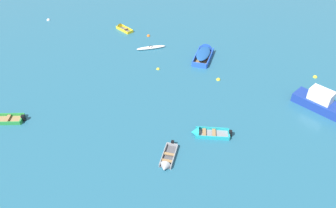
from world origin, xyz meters
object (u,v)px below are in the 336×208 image
at_px(rowboat_grey_far_back, 167,162).
at_px(kayak_white_outer_left, 151,48).
at_px(rowboat_yellow_foreground_center, 121,28).
at_px(motor_launch_deep_blue_far_right, 329,107).
at_px(mooring_buoy_central, 148,36).
at_px(rowboat_blue_back_row_right, 205,53).
at_px(mooring_buoy_far_field, 315,77).
at_px(mooring_buoy_midfield, 158,69).
at_px(mooring_buoy_near_foreground, 48,20).
at_px(mooring_buoy_between_boats_left, 218,80).
at_px(rowboat_turquoise_far_left, 203,133).

relative_size(rowboat_grey_far_back, kayak_white_outer_left, 0.87).
relative_size(rowboat_yellow_foreground_center, motor_launch_deep_blue_far_right, 0.47).
bearing_deg(mooring_buoy_central, rowboat_blue_back_row_right, -29.85).
bearing_deg(mooring_buoy_far_field, mooring_buoy_midfield, -178.12).
bearing_deg(mooring_buoy_midfield, mooring_buoy_central, 107.41).
height_order(motor_launch_deep_blue_far_right, mooring_buoy_midfield, motor_launch_deep_blue_far_right).
bearing_deg(motor_launch_deep_blue_far_right, kayak_white_outer_left, 151.34).
height_order(mooring_buoy_midfield, mooring_buoy_near_foreground, mooring_buoy_near_foreground).
distance_m(kayak_white_outer_left, rowboat_yellow_foreground_center, 7.00).
bearing_deg(mooring_buoy_between_boats_left, rowboat_yellow_foreground_center, 140.19).
relative_size(kayak_white_outer_left, mooring_buoy_midfield, 9.21).
distance_m(rowboat_turquoise_far_left, mooring_buoy_near_foreground, 30.49).
bearing_deg(rowboat_grey_far_back, mooring_buoy_midfield, 101.54).
height_order(rowboat_turquoise_far_left, mooring_buoy_central, rowboat_turquoise_far_left).
bearing_deg(rowboat_grey_far_back, kayak_white_outer_left, 103.49).
xyz_separation_m(motor_launch_deep_blue_far_right, mooring_buoy_midfield, (-16.34, 5.28, -0.63)).
height_order(rowboat_turquoise_far_left, motor_launch_deep_blue_far_right, motor_launch_deep_blue_far_right).
relative_size(rowboat_yellow_foreground_center, mooring_buoy_between_boats_left, 6.47).
xyz_separation_m(rowboat_turquoise_far_left, rowboat_blue_back_row_right, (-0.42, 13.32, 0.25)).
distance_m(rowboat_grey_far_back, mooring_buoy_near_foreground, 31.30).
relative_size(rowboat_turquoise_far_left, rowboat_blue_back_row_right, 0.72).
distance_m(motor_launch_deep_blue_far_right, mooring_buoy_midfield, 17.18).
relative_size(kayak_white_outer_left, mooring_buoy_near_foreground, 7.59).
relative_size(rowboat_turquoise_far_left, mooring_buoy_central, 8.03).
bearing_deg(kayak_white_outer_left, rowboat_grey_far_back, -76.51).
distance_m(motor_launch_deep_blue_far_right, mooring_buoy_near_foreground, 37.25).
bearing_deg(rowboat_yellow_foreground_center, rowboat_blue_back_row_right, -27.68).
relative_size(motor_launch_deep_blue_far_right, mooring_buoy_midfield, 15.76).
xyz_separation_m(rowboat_blue_back_row_right, motor_launch_deep_blue_far_right, (11.49, -8.90, 0.21)).
bearing_deg(mooring_buoy_central, rowboat_grey_far_back, -76.25).
xyz_separation_m(mooring_buoy_midfield, mooring_buoy_near_foreground, (-17.21, 10.90, 0.00)).
bearing_deg(rowboat_blue_back_row_right, mooring_buoy_between_boats_left, -71.28).
xyz_separation_m(rowboat_grey_far_back, mooring_buoy_central, (-5.15, 21.04, -0.15)).
distance_m(rowboat_blue_back_row_right, motor_launch_deep_blue_far_right, 14.53).
relative_size(rowboat_blue_back_row_right, mooring_buoy_midfield, 12.72).
xyz_separation_m(rowboat_turquoise_far_left, motor_launch_deep_blue_far_right, (11.07, 4.42, 0.47)).
relative_size(rowboat_yellow_foreground_center, mooring_buoy_central, 6.55).
relative_size(motor_launch_deep_blue_far_right, mooring_buoy_near_foreground, 12.99).
height_order(mooring_buoy_central, mooring_buoy_near_foreground, mooring_buoy_near_foreground).
height_order(rowboat_grey_far_back, mooring_buoy_central, rowboat_grey_far_back).
height_order(kayak_white_outer_left, motor_launch_deep_blue_far_right, motor_launch_deep_blue_far_right).
relative_size(kayak_white_outer_left, mooring_buoy_far_field, 7.93).
distance_m(rowboat_turquoise_far_left, rowboat_blue_back_row_right, 13.33).
relative_size(rowboat_yellow_foreground_center, mooring_buoy_near_foreground, 6.11).
bearing_deg(rowboat_yellow_foreground_center, mooring_buoy_far_field, -21.37).
height_order(rowboat_grey_far_back, mooring_buoy_between_boats_left, rowboat_grey_far_back).
bearing_deg(rowboat_grey_far_back, motor_launch_deep_blue_far_right, 30.29).
distance_m(rowboat_blue_back_row_right, mooring_buoy_near_foreground, 23.23).
distance_m(kayak_white_outer_left, mooring_buoy_midfield, 4.76).
xyz_separation_m(kayak_white_outer_left, mooring_buoy_near_foreground, (-15.66, 6.40, -0.16)).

